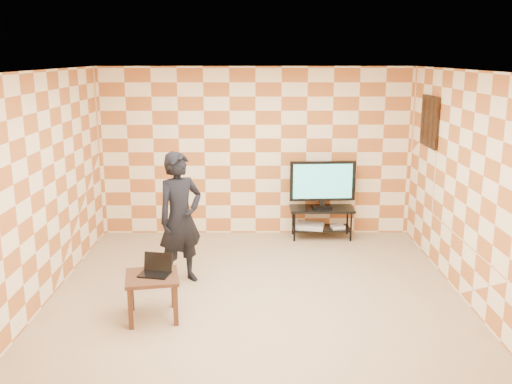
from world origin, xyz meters
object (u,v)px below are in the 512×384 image
at_px(tv_stand, 322,216).
at_px(person, 180,218).
at_px(tv, 323,182).
at_px(side_table, 152,283).

bearing_deg(tv_stand, person, -138.02).
height_order(tv_stand, person, person).
bearing_deg(person, tv_stand, 3.57).
bearing_deg(tv, side_table, -127.75).
bearing_deg(side_table, tv, 52.25).
xyz_separation_m(tv_stand, person, (-2.02, -1.82, 0.49)).
height_order(tv, side_table, tv).
distance_m(side_table, person, 1.15).
distance_m(tv_stand, person, 2.76).
bearing_deg(tv, tv_stand, 87.01).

